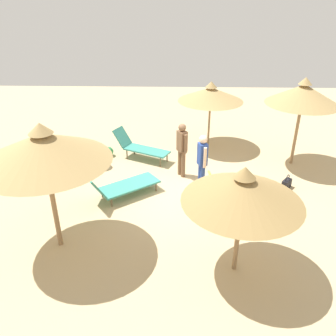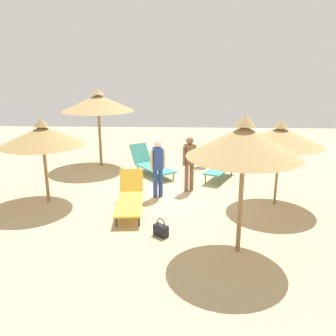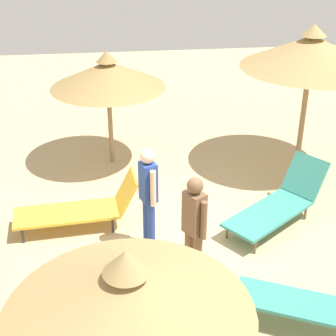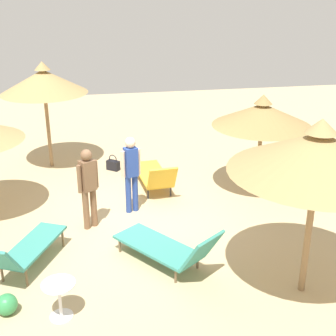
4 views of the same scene
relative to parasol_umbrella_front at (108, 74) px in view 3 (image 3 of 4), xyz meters
The scene contains 9 objects.
ground 3.71m from the parasol_umbrella_front, 14.32° to the left, with size 24.00×24.00×0.10m, color tan.
parasol_umbrella_front is the anchor object (origin of this frame).
parasol_umbrella_edge 3.96m from the parasol_umbrella_front, 80.32° to the left, with size 2.69×2.69×2.95m.
parasol_umbrella_near_right 6.43m from the parasol_umbrella_front, ahead, with size 2.30×2.30×2.39m.
lounge_chair_far_left 5.97m from the parasol_umbrella_front, 25.68° to the left, with size 1.35×2.01×0.97m.
lounge_chair_near_left 2.94m from the parasol_umbrella_front, 12.58° to the right, with size 0.83×2.11×0.91m.
lounge_chair_back 4.18m from the parasol_umbrella_front, 46.19° to the left, with size 1.80×2.09×0.96m.
person_standing_far_right 4.28m from the parasol_umbrella_front, 14.96° to the left, with size 0.42×0.34×1.71m.
person_standing_front 3.29m from the parasol_umbrella_front, ahead, with size 0.43×0.29×1.73m.
Camera 3 is at (6.83, -0.77, 4.97)m, focal length 54.67 mm.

